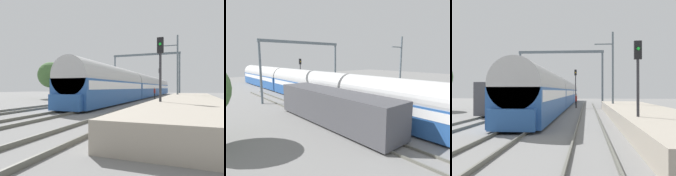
{
  "view_description": "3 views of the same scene",
  "coord_description": "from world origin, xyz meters",
  "views": [
    {
      "loc": [
        7.92,
        -16.75,
        1.71
      ],
      "look_at": [
        0.0,
        4.04,
        1.67
      ],
      "focal_mm": 33.95,
      "sensor_mm": 36.0,
      "label": 1
    },
    {
      "loc": [
        -14.07,
        -3.09,
        5.62
      ],
      "look_at": [
        -0.36,
        13.05,
        2.36
      ],
      "focal_mm": 31.51,
      "sensor_mm": 36.0,
      "label": 2
    },
    {
      "loc": [
        3.72,
        -18.18,
        2.15
      ],
      "look_at": [
        0.0,
        26.49,
        2.62
      ],
      "focal_mm": 44.69,
      "sensor_mm": 36.0,
      "label": 3
    }
  ],
  "objects": [
    {
      "name": "passenger_train",
      "position": [
        0.0,
        19.86,
        1.97
      ],
      "size": [
        2.93,
        49.2,
        3.82
      ],
      "color": "#28569E",
      "rests_on": "ground"
    },
    {
      "name": "track_far_west",
      "position": [
        -3.85,
        0.0,
        0.08
      ],
      "size": [
        1.51,
        60.0,
        0.16
      ],
      "color": "#5D5D54",
      "rests_on": "ground"
    },
    {
      "name": "platform",
      "position": [
        7.67,
        2.0,
        0.45
      ],
      "size": [
        4.4,
        28.0,
        0.9
      ],
      "color": "#A39989",
      "rests_on": "ground"
    },
    {
      "name": "catenary_pole_east_mid",
      "position": [
        6.21,
        9.62,
        4.15
      ],
      "size": [
        1.9,
        0.2,
        8.0
      ],
      "color": "slate",
      "rests_on": "ground"
    },
    {
      "name": "ground",
      "position": [
        0.0,
        0.0,
        0.0
      ],
      "size": [
        120.0,
        120.0,
        0.0
      ],
      "primitive_type": "plane",
      "color": "slate"
    },
    {
      "name": "railway_signal_near",
      "position": [
        6.19,
        -4.4,
        2.97
      ],
      "size": [
        0.36,
        0.3,
        4.6
      ],
      "color": "#2D2D33",
      "rests_on": "ground"
    },
    {
      "name": "catenary_gantry",
      "position": [
        0.0,
        21.03,
        5.6
      ],
      "size": [
        12.11,
        0.28,
        7.86
      ],
      "color": "slate",
      "rests_on": "ground"
    },
    {
      "name": "track_west",
      "position": [
        0.0,
        0.0,
        0.08
      ],
      "size": [
        1.52,
        60.0,
        0.16
      ],
      "color": "#5D5D54",
      "rests_on": "ground"
    },
    {
      "name": "person_crossing",
      "position": [
        2.34,
        16.72,
        1.03
      ],
      "size": [
        0.25,
        0.41,
        1.73
      ],
      "rotation": [
        0.0,
        0.0,
        4.74
      ],
      "color": "#2C2C2C",
      "rests_on": "ground"
    },
    {
      "name": "track_east",
      "position": [
        3.85,
        0.0,
        0.08
      ],
      "size": [
        1.51,
        60.0,
        0.16
      ],
      "color": "#5D5D54",
      "rests_on": "ground"
    },
    {
      "name": "railway_signal_far",
      "position": [
        1.92,
        25.15,
        3.48
      ],
      "size": [
        0.36,
        0.3,
        5.48
      ],
      "color": "#2D2D33",
      "rests_on": "ground"
    },
    {
      "name": "freight_car",
      "position": [
        -3.85,
        9.65,
        1.47
      ],
      "size": [
        2.8,
        13.0,
        2.7
      ],
      "color": "#47474C",
      "rests_on": "ground"
    }
  ]
}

